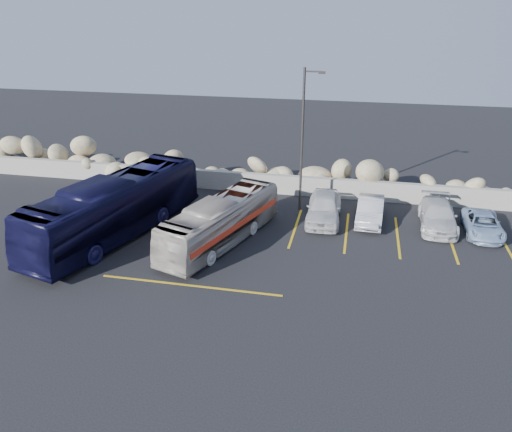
% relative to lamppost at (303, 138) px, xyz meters
% --- Properties ---
extents(ground, '(90.00, 90.00, 0.00)m').
position_rel_lamppost_xyz_m(ground, '(-2.56, -9.50, -4.30)').
color(ground, black).
rests_on(ground, ground).
extents(seawall, '(60.00, 0.40, 1.20)m').
position_rel_lamppost_xyz_m(seawall, '(-2.56, 2.50, -3.70)').
color(seawall, gray).
rests_on(seawall, ground).
extents(riprap_pile, '(54.00, 2.80, 2.60)m').
position_rel_lamppost_xyz_m(riprap_pile, '(-2.56, 3.70, -3.00)').
color(riprap_pile, '#9E8967').
rests_on(riprap_pile, ground).
extents(parking_lines, '(18.16, 9.36, 0.01)m').
position_rel_lamppost_xyz_m(parking_lines, '(2.09, -3.93, -4.29)').
color(parking_lines, gold).
rests_on(parking_lines, ground).
extents(lamppost, '(1.14, 0.18, 8.00)m').
position_rel_lamppost_xyz_m(lamppost, '(0.00, 0.00, 0.00)').
color(lamppost, '#332F2D').
rests_on(lamppost, ground).
extents(vintage_bus, '(4.48, 8.51, 2.32)m').
position_rel_lamppost_xyz_m(vintage_bus, '(-3.34, -5.03, -3.14)').
color(vintage_bus, '#B8B1A6').
rests_on(vintage_bus, ground).
extents(tour_coach, '(5.43, 11.39, 3.09)m').
position_rel_lamppost_xyz_m(tour_coach, '(-8.80, -5.25, -2.75)').
color(tour_coach, black).
rests_on(tour_coach, ground).
extents(car_a, '(1.92, 4.55, 1.54)m').
position_rel_lamppost_xyz_m(car_a, '(1.42, -1.19, -3.53)').
color(car_a, silver).
rests_on(car_a, ground).
extents(car_b, '(1.57, 4.00, 1.30)m').
position_rel_lamppost_xyz_m(car_b, '(3.90, -0.81, -3.65)').
color(car_b, silver).
rests_on(car_b, ground).
extents(car_c, '(1.92, 4.50, 1.29)m').
position_rel_lamppost_xyz_m(car_c, '(7.44, -0.80, -3.65)').
color(car_c, silver).
rests_on(car_c, ground).
extents(car_d, '(1.83, 3.84, 1.06)m').
position_rel_lamppost_xyz_m(car_d, '(9.62, -1.26, -3.77)').
color(car_d, '#8CA6C7').
rests_on(car_d, ground).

